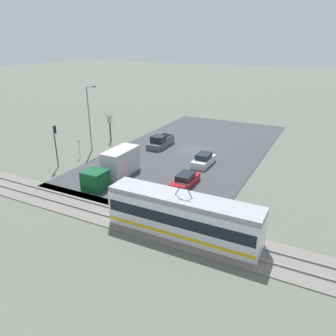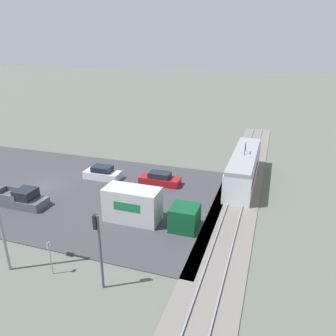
# 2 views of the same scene
# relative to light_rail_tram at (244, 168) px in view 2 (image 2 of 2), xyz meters

# --- Properties ---
(ground_plane) EXTENTS (320.00, 320.00, 0.00)m
(ground_plane) POSITION_rel_light_rail_tram_xyz_m (8.18, -20.88, -1.74)
(ground_plane) COLOR #565B51
(road_surface) EXTENTS (20.31, 39.46, 0.08)m
(road_surface) POSITION_rel_light_rail_tram_xyz_m (8.18, -20.88, -1.70)
(road_surface) COLOR #38383D
(road_surface) RESTS_ON ground
(rail_bed) EXTENTS (67.37, 4.40, 0.22)m
(rail_bed) POSITION_rel_light_rail_tram_xyz_m (8.18, -0.00, -1.69)
(rail_bed) COLOR slate
(rail_bed) RESTS_ON ground
(light_rail_tram) EXTENTS (13.05, 2.81, 4.55)m
(light_rail_tram) POSITION_rel_light_rail_tram_xyz_m (0.00, 0.00, 0.00)
(light_rail_tram) COLOR silver
(light_rail_tram) RESTS_ON ground
(box_truck) EXTENTS (2.34, 8.47, 3.09)m
(box_truck) POSITION_rel_light_rail_tram_xyz_m (12.04, -7.23, -0.23)
(box_truck) COLOR #0C4723
(box_truck) RESTS_ON ground
(pickup_truck) EXTENTS (2.03, 5.30, 1.81)m
(pickup_truck) POSITION_rel_light_rail_tram_xyz_m (12.93, -19.90, -0.98)
(pickup_truck) COLOR #4C5156
(pickup_truck) RESTS_ON ground
(sedan_car_0) EXTENTS (1.74, 4.60, 1.42)m
(sedan_car_0) POSITION_rel_light_rail_tram_xyz_m (3.77, -8.81, -1.08)
(sedan_car_0) COLOR maroon
(sedan_car_0) RESTS_ON ground
(sedan_car_1) EXTENTS (1.85, 4.32, 1.52)m
(sedan_car_1) POSITION_rel_light_rail_tram_xyz_m (4.33, -15.75, -1.03)
(sedan_car_1) COLOR silver
(sedan_car_1) RESTS_ON ground
(traffic_light_pole) EXTENTS (0.28, 0.47, 5.37)m
(traffic_light_pole) POSITION_rel_light_rail_tram_xyz_m (20.61, -6.76, 1.73)
(traffic_light_pole) COLOR #47474C
(traffic_light_pole) RESTS_ON ground
(no_parking_sign) EXTENTS (0.32, 0.08, 2.57)m
(no_parking_sign) POSITION_rel_light_rail_tram_xyz_m (20.53, -10.70, -0.19)
(no_parking_sign) COLOR gray
(no_parking_sign) RESTS_ON ground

